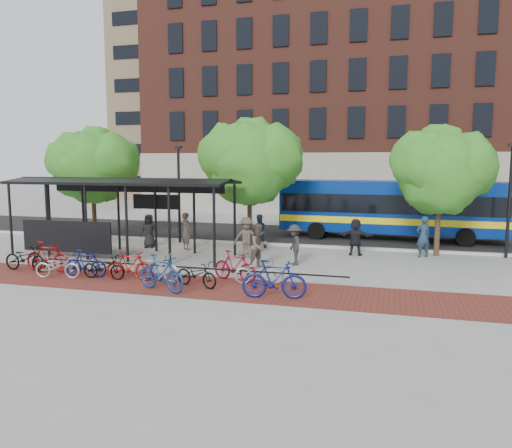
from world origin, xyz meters
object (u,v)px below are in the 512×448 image
(tree_a, at_px, (94,163))
(pedestrian_2, at_px, (259,231))
(bike_1, at_px, (48,257))
(pedestrian_3, at_px, (246,238))
(pedestrian_1, at_px, (186,231))
(pedestrian_7, at_px, (423,237))
(bike_10, at_px, (259,271))
(pedestrian_9, at_px, (294,245))
(bike_6, at_px, (156,267))
(bus_shelter, at_px, (119,191))
(bike_9, at_px, (235,266))
(tree_b, at_px, (252,159))
(pedestrian_8, at_px, (259,246))
(bike_8, at_px, (197,274))
(lamp_post_left, at_px, (179,191))
(bus, at_px, (390,206))
(bike_3, at_px, (86,263))
(pedestrian_5, at_px, (356,237))
(bike_4, at_px, (104,267))
(pedestrian_0, at_px, (149,231))
(lamp_post_right, at_px, (510,197))
(bike_7, at_px, (161,273))
(bike_0, at_px, (26,258))
(bike_5, at_px, (130,266))
(bike_11, at_px, (274,279))
(bike_2, at_px, (58,266))
(tree_c, at_px, (442,168))

(tree_a, xyz_separation_m, pedestrian_2, (9.45, -0.27, -3.39))
(bike_1, xyz_separation_m, pedestrian_3, (6.74, 4.79, 0.33))
(pedestrian_1, distance_m, pedestrian_7, 11.18)
(bike_10, bearing_deg, pedestrian_9, -26.80)
(bike_6, height_order, bike_10, bike_6)
(bus_shelter, height_order, bike_9, bus_shelter)
(bike_9, bearing_deg, bike_10, -79.76)
(tree_b, xyz_separation_m, pedestrian_8, (1.71, -4.85, -3.54))
(bike_8, relative_size, bike_10, 0.99)
(lamp_post_left, distance_m, pedestrian_3, 5.98)
(bus, bearing_deg, bike_3, -128.20)
(bike_9, bearing_deg, pedestrian_5, -13.79)
(bike_4, relative_size, pedestrian_1, 0.92)
(lamp_post_left, height_order, pedestrian_9, lamp_post_left)
(pedestrian_0, bearing_deg, bus_shelter, -104.70)
(lamp_post_right, distance_m, pedestrian_2, 11.63)
(bus_shelter, height_order, bike_7, bus_shelter)
(bike_3, bearing_deg, bike_4, -99.22)
(bike_0, bearing_deg, bike_6, -86.55)
(lamp_post_left, xyz_separation_m, pedestrian_7, (12.37, -0.85, -1.80))
(pedestrian_9, bearing_deg, bike_4, -77.67)
(bus, relative_size, pedestrian_1, 6.58)
(bike_5, distance_m, bike_11, 5.71)
(bike_4, relative_size, pedestrian_8, 0.93)
(pedestrian_5, bearing_deg, tree_a, -0.23)
(bike_8, bearing_deg, pedestrian_5, -15.09)
(bike_10, relative_size, bike_11, 0.85)
(bike_6, relative_size, bike_7, 0.96)
(tree_a, bearing_deg, bike_10, -32.86)
(bike_4, height_order, pedestrian_5, pedestrian_5)
(bike_6, xyz_separation_m, pedestrian_8, (3.07, 3.09, 0.40))
(bike_2, bearing_deg, bus_shelter, -8.36)
(bike_11, relative_size, pedestrian_8, 1.13)
(tree_a, relative_size, bike_0, 3.10)
(pedestrian_5, bearing_deg, pedestrian_1, 9.02)
(bike_7, relative_size, bike_11, 0.99)
(bike_9, bearing_deg, pedestrian_2, 25.79)
(lamp_post_left, distance_m, bike_7, 10.37)
(bike_2, height_order, pedestrian_9, pedestrian_9)
(bike_10, bearing_deg, pedestrian_3, 4.70)
(tree_c, distance_m, pedestrian_8, 9.30)
(tree_a, height_order, pedestrian_3, tree_a)
(bike_10, xyz_separation_m, pedestrian_8, (-0.69, 2.52, 0.45))
(pedestrian_1, bearing_deg, bike_4, 119.82)
(bike_7, height_order, bike_11, bike_11)
(lamp_post_right, bearing_deg, pedestrian_0, -173.59)
(bike_9, xyz_separation_m, pedestrian_7, (6.82, 6.64, 0.39))
(lamp_post_left, distance_m, lamp_post_right, 16.00)
(bike_8, bearing_deg, bike_5, 103.53)
(bus_shelter, height_order, pedestrian_2, bus_shelter)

